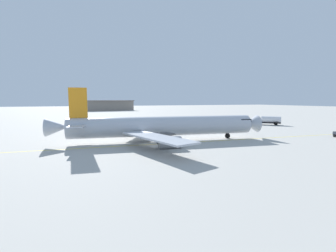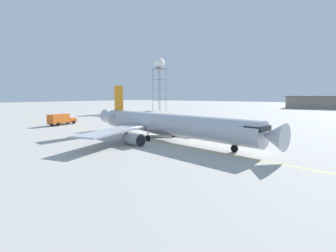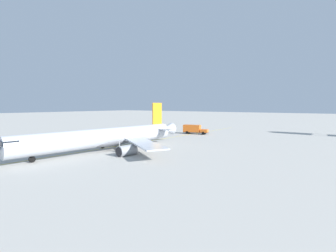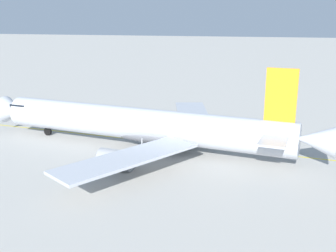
% 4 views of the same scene
% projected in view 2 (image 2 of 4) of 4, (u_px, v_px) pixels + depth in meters
% --- Properties ---
extents(ground_plane, '(600.00, 600.00, 0.00)m').
position_uv_depth(ground_plane, '(140.00, 140.00, 47.30)').
color(ground_plane, '#ADAAA3').
extents(airliner_main, '(43.15, 34.73, 10.60)m').
position_uv_depth(airliner_main, '(166.00, 125.00, 47.28)').
color(airliner_main, '#B2B7C1').
rests_on(airliner_main, ground_plane).
extents(catering_truck_truck, '(4.44, 8.78, 3.10)m').
position_uv_depth(catering_truck_truck, '(61.00, 119.00, 71.26)').
color(catering_truck_truck, '#232326').
rests_on(catering_truck_truck, ground_plane).
extents(radar_tower, '(5.95, 5.95, 28.39)m').
position_uv_depth(radar_tower, '(159.00, 66.00, 137.73)').
color(radar_tower, slate).
rests_on(radar_tower, ground_plane).
extents(terminal_shed, '(43.24, 23.60, 8.04)m').
position_uv_depth(terminal_shed, '(322.00, 102.00, 160.03)').
color(terminal_shed, gray).
rests_on(terminal_shed, ground_plane).
extents(taxiway_centreline, '(141.40, 10.99, 0.01)m').
position_uv_depth(taxiway_centreline, '(163.00, 143.00, 44.01)').
color(taxiway_centreline, yellow).
rests_on(taxiway_centreline, ground_plane).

